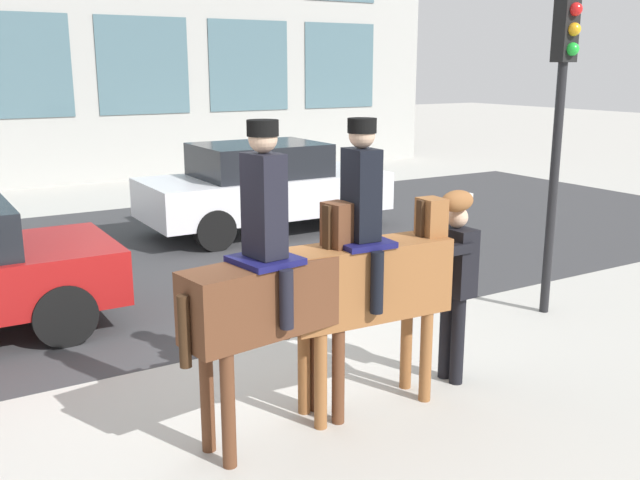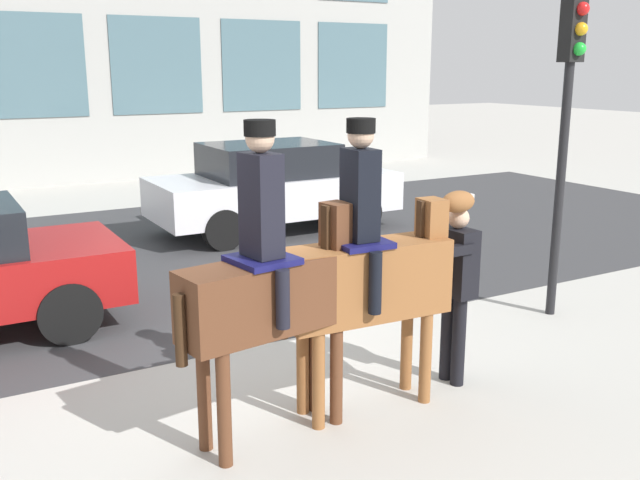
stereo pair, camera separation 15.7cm
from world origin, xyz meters
name	(u,v)px [view 1 (the left image)]	position (x,y,z in m)	size (l,w,h in m)	color
ground_plane	(254,367)	(0.00, 0.00, 0.00)	(80.00, 80.00, 0.00)	#B2AFA8
road_surface	(122,261)	(0.00, 4.75, 0.00)	(24.47, 8.50, 0.01)	#38383A
mounted_horse_lead	(277,284)	(-0.42, -1.35, 1.31)	(1.93, 0.66, 2.60)	#59331E
mounted_horse_companion	(371,270)	(0.51, -1.30, 1.28)	(1.95, 0.65, 2.58)	brown
pedestrian_bystander	(454,281)	(1.49, -1.27, 1.02)	(0.82, 0.45, 1.73)	black
street_car_far_lane	(264,186)	(2.89, 5.50, 0.84)	(4.47, 1.99, 1.63)	silver
traffic_light	(561,106)	(3.85, -0.36, 2.53)	(0.24, 0.29, 3.75)	black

